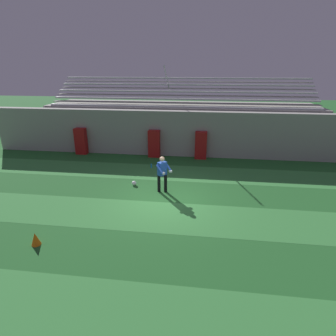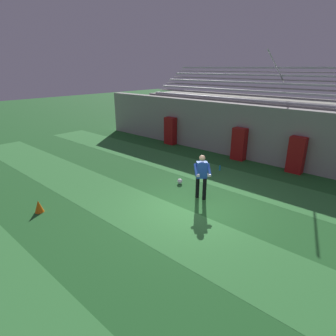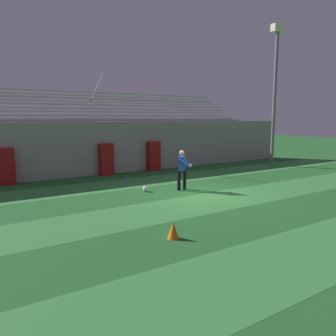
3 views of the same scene
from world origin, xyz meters
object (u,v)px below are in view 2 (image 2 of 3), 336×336
soccer_ball (180,181)px  water_bottle (220,168)px  padding_pillar_gate_left (239,144)px  padding_pillar_far_left (170,131)px  traffic_cone (39,206)px  goalkeeper (202,174)px  padding_pillar_gate_right (296,155)px

soccer_ball → water_bottle: water_bottle is taller
padding_pillar_gate_left → padding_pillar_far_left: (-4.76, 0.00, 0.00)m
padding_pillar_gate_left → soccer_ball: size_ratio=7.59×
traffic_cone → padding_pillar_far_left: bearing=105.3°
traffic_cone → goalkeeper: bearing=52.7°
padding_pillar_gate_right → water_bottle: 3.47m
soccer_ball → traffic_cone: (-1.95, -5.02, 0.10)m
padding_pillar_gate_left → soccer_ball: (-0.17, -4.57, -0.72)m
padding_pillar_far_left → goalkeeper: bearing=-40.3°
padding_pillar_gate_left → water_bottle: size_ratio=6.96×
padding_pillar_far_left → water_bottle: (4.95, -2.08, -0.71)m
water_bottle → padding_pillar_far_left: bearing=157.2°
padding_pillar_gate_right → traffic_cone: bearing=-117.5°
padding_pillar_far_left → soccer_ball: size_ratio=7.59×
soccer_ball → water_bottle: 2.52m
padding_pillar_far_left → traffic_cone: (2.63, -9.59, -0.62)m
padding_pillar_gate_right → water_bottle: (-2.68, -2.08, -0.71)m
soccer_ball → traffic_cone: traffic_cone is taller
water_bottle → goalkeeper: bearing=-70.3°
padding_pillar_gate_left → soccer_ball: padding_pillar_gate_left is taller
water_bottle → padding_pillar_gate_left: bearing=95.3°
padding_pillar_gate_left → padding_pillar_far_left: size_ratio=1.00×
goalkeeper → traffic_cone: 5.67m
padding_pillar_gate_right → soccer_ball: 5.54m
goalkeeper → soccer_ball: 1.77m
padding_pillar_far_left → soccer_ball: bearing=-44.9°
soccer_ball → traffic_cone: 5.38m
padding_pillar_far_left → soccer_ball: padding_pillar_far_left is taller
goalkeeper → padding_pillar_far_left: bearing=139.7°
padding_pillar_far_left → padding_pillar_gate_right: bearing=0.0°
padding_pillar_gate_left → goalkeeper: 5.28m
padding_pillar_gate_right → padding_pillar_far_left: 7.63m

